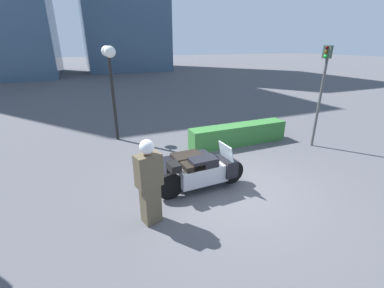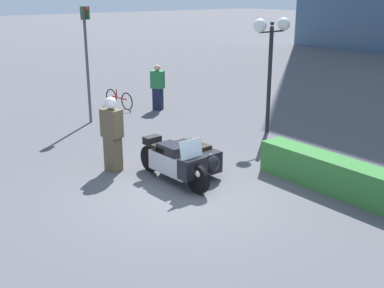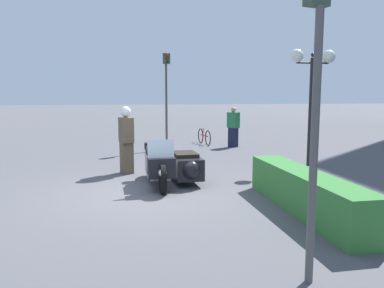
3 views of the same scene
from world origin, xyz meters
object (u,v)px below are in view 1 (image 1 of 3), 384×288
traffic_light_near (322,83)px  police_motorcycle (197,167)px  hedge_bush_curbside (238,134)px  twin_lamp_post (110,65)px  officer_rider (149,180)px

traffic_light_near → police_motorcycle: bearing=-3.0°
hedge_bush_curbside → twin_lamp_post: twin_lamp_post is taller
police_motorcycle → hedge_bush_curbside: police_motorcycle is taller
officer_rider → hedge_bush_curbside: (4.10, 3.12, -0.59)m
police_motorcycle → traffic_light_near: 5.35m
police_motorcycle → officer_rider: size_ratio=1.32×
hedge_bush_curbside → twin_lamp_post: bearing=151.1°
traffic_light_near → twin_lamp_post: bearing=-41.0°
hedge_bush_curbside → traffic_light_near: (2.39, -1.20, 1.89)m
police_motorcycle → traffic_light_near: bearing=7.6°
officer_rider → hedge_bush_curbside: bearing=112.8°
police_motorcycle → officer_rider: 1.92m
police_motorcycle → hedge_bush_curbside: bearing=36.4°
police_motorcycle → hedge_bush_curbside: (2.58, 2.07, -0.09)m
police_motorcycle → traffic_light_near: traffic_light_near is taller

